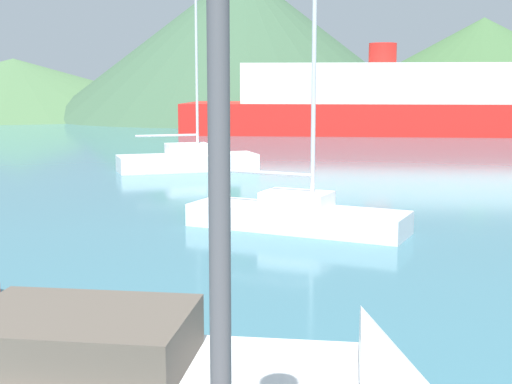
# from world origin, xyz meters

# --- Properties ---
(sailboat_middle) EXTENTS (6.18, 2.36, 7.41)m
(sailboat_middle) POSITION_xyz_m (1.39, 15.32, 0.43)
(sailboat_middle) COLOR silver
(sailboat_middle) RESTS_ON ground_plane
(sailboat_outer) EXTENTS (6.24, 5.34, 11.21)m
(sailboat_outer) POSITION_xyz_m (-6.96, 26.70, 0.52)
(sailboat_outer) COLOR white
(sailboat_outer) RESTS_ON ground_plane
(ferry_distant) EXTENTS (32.23, 15.73, 7.07)m
(ferry_distant) POSITION_xyz_m (-2.41, 54.04, 2.41)
(ferry_distant) COLOR red
(ferry_distant) RESTS_ON ground_plane
(hill_west) EXTENTS (50.37, 50.37, 7.06)m
(hill_west) POSITION_xyz_m (-52.34, 74.01, 3.53)
(hill_west) COLOR #476B42
(hill_west) RESTS_ON ground_plane
(hill_central) EXTENTS (45.30, 45.30, 17.15)m
(hill_central) POSITION_xyz_m (-22.33, 76.65, 8.58)
(hill_central) COLOR #38563D
(hill_central) RESTS_ON ground_plane
(hill_east) EXTENTS (40.23, 40.23, 10.84)m
(hill_east) POSITION_xyz_m (4.55, 77.70, 5.42)
(hill_east) COLOR #3D6038
(hill_east) RESTS_ON ground_plane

